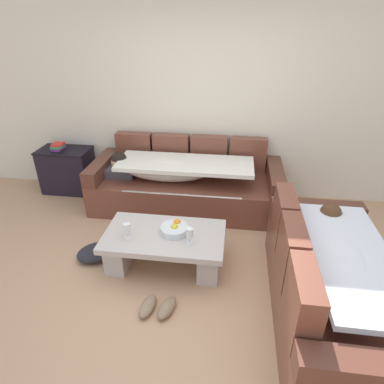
# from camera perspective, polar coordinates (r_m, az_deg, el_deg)

# --- Properties ---
(ground_plane) EXTENTS (14.00, 14.00, 0.00)m
(ground_plane) POSITION_cam_1_polar(r_m,az_deg,el_deg) (3.19, -1.35, -17.51)
(ground_plane) COLOR tan
(back_wall) EXTENTS (9.00, 0.10, 2.70)m
(back_wall) POSITION_cam_1_polar(r_m,az_deg,el_deg) (4.46, 2.88, 16.12)
(back_wall) COLOR beige
(back_wall) RESTS_ON ground_plane
(couch_along_wall) EXTENTS (2.45, 0.92, 0.88)m
(couch_along_wall) POSITION_cam_1_polar(r_m,az_deg,el_deg) (4.34, -1.53, 1.44)
(couch_along_wall) COLOR brown
(couch_along_wall) RESTS_ON ground_plane
(couch_near_window) EXTENTS (0.92, 1.93, 0.88)m
(couch_near_window) POSITION_cam_1_polar(r_m,az_deg,el_deg) (3.03, 23.01, -14.59)
(couch_near_window) COLOR brown
(couch_near_window) RESTS_ON ground_plane
(coffee_table) EXTENTS (1.20, 0.68, 0.38)m
(coffee_table) POSITION_cam_1_polar(r_m,az_deg,el_deg) (3.37, -4.79, -9.24)
(coffee_table) COLOR #B9B1AC
(coffee_table) RESTS_ON ground_plane
(fruit_bowl) EXTENTS (0.28, 0.28, 0.10)m
(fruit_bowl) POSITION_cam_1_polar(r_m,az_deg,el_deg) (3.28, -3.03, -6.42)
(fruit_bowl) COLOR silver
(fruit_bowl) RESTS_ON coffee_table
(wine_glass_near_left) EXTENTS (0.07, 0.07, 0.17)m
(wine_glass_near_left) POSITION_cam_1_polar(r_m,az_deg,el_deg) (3.21, -11.29, -6.21)
(wine_glass_near_left) COLOR silver
(wine_glass_near_left) RESTS_ON coffee_table
(wine_glass_near_right) EXTENTS (0.07, 0.07, 0.17)m
(wine_glass_near_right) POSITION_cam_1_polar(r_m,az_deg,el_deg) (3.09, -0.40, -7.17)
(wine_glass_near_right) COLOR silver
(wine_glass_near_right) RESTS_ON coffee_table
(side_cabinet) EXTENTS (0.72, 0.44, 0.64)m
(side_cabinet) POSITION_cam_1_polar(r_m,az_deg,el_deg) (5.08, -20.89, 3.58)
(side_cabinet) COLOR black
(side_cabinet) RESTS_ON ground_plane
(book_stack_on_cabinet) EXTENTS (0.17, 0.21, 0.09)m
(book_stack_on_cabinet) POSITION_cam_1_polar(r_m,az_deg,el_deg) (4.98, -22.34, 7.36)
(book_stack_on_cabinet) COLOR #72337F
(book_stack_on_cabinet) RESTS_ON side_cabinet
(pair_of_shoes) EXTENTS (0.34, 0.29, 0.09)m
(pair_of_shoes) POSITION_cam_1_polar(r_m,az_deg,el_deg) (3.04, -6.06, -19.30)
(pair_of_shoes) COLOR #8C7259
(pair_of_shoes) RESTS_ON ground_plane
(crumpled_garment) EXTENTS (0.51, 0.49, 0.12)m
(crumpled_garment) POSITION_cam_1_polar(r_m,az_deg,el_deg) (3.70, -16.41, -10.08)
(crumpled_garment) COLOR #232328
(crumpled_garment) RESTS_ON ground_plane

